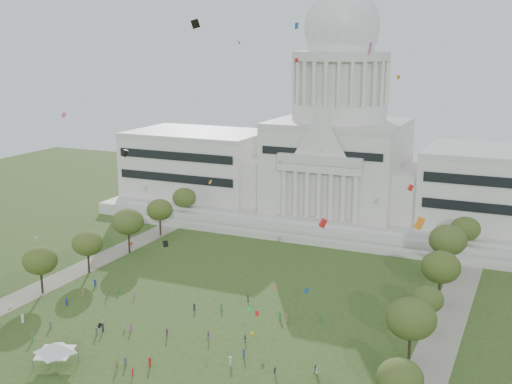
# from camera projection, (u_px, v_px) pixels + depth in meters

# --- Properties ---
(ground) EXTENTS (400.00, 400.00, 0.00)m
(ground) POSITION_uv_depth(u_px,v_px,m) (161.00, 360.00, 123.98)
(ground) COLOR #344A1D
(ground) RESTS_ON ground
(capitol) EXTENTS (160.00, 64.50, 91.30)m
(capitol) POSITION_uv_depth(u_px,v_px,m) (338.00, 156.00, 219.93)
(capitol) COLOR beige
(capitol) RESTS_ON ground
(path_left) EXTENTS (8.00, 160.00, 0.04)m
(path_left) POSITION_uv_depth(u_px,v_px,m) (68.00, 275.00, 169.80)
(path_left) COLOR gray
(path_left) RESTS_ON ground
(path_right) EXTENTS (8.00, 160.00, 0.04)m
(path_right) POSITION_uv_depth(u_px,v_px,m) (439.00, 342.00, 131.48)
(path_right) COLOR gray
(path_right) RESTS_ON ground
(row_tree_r_1) EXTENTS (7.58, 7.58, 10.78)m
(row_tree_r_1) POSITION_uv_depth(u_px,v_px,m) (400.00, 378.00, 102.25)
(row_tree_r_1) COLOR black
(row_tree_r_1) RESTS_ON ground
(row_tree_l_2) EXTENTS (8.42, 8.42, 11.97)m
(row_tree_l_2) POSITION_uv_depth(u_px,v_px,m) (40.00, 260.00, 155.42)
(row_tree_l_2) COLOR black
(row_tree_l_2) RESTS_ON ground
(row_tree_r_2) EXTENTS (9.55, 9.55, 13.58)m
(row_tree_r_2) POSITION_uv_depth(u_px,v_px,m) (411.00, 319.00, 119.67)
(row_tree_r_2) COLOR black
(row_tree_r_2) RESTS_ON ground
(row_tree_l_3) EXTENTS (8.12, 8.12, 11.55)m
(row_tree_l_3) POSITION_uv_depth(u_px,v_px,m) (87.00, 243.00, 169.87)
(row_tree_l_3) COLOR black
(row_tree_l_3) RESTS_ON ground
(row_tree_r_3) EXTENTS (7.01, 7.01, 9.98)m
(row_tree_r_3) POSITION_uv_depth(u_px,v_px,m) (427.00, 300.00, 135.31)
(row_tree_r_3) COLOR black
(row_tree_r_3) RESTS_ON ground
(row_tree_l_4) EXTENTS (9.29, 9.29, 13.21)m
(row_tree_l_4) POSITION_uv_depth(u_px,v_px,m) (128.00, 222.00, 186.05)
(row_tree_l_4) COLOR black
(row_tree_l_4) RESTS_ON ground
(row_tree_r_4) EXTENTS (9.19, 9.19, 13.06)m
(row_tree_r_4) POSITION_uv_depth(u_px,v_px,m) (441.00, 267.00, 148.50)
(row_tree_r_4) COLOR black
(row_tree_r_4) RESTS_ON ground
(row_tree_l_5) EXTENTS (8.33, 8.33, 11.85)m
(row_tree_l_5) POSITION_uv_depth(u_px,v_px,m) (160.00, 210.00, 203.25)
(row_tree_l_5) COLOR black
(row_tree_l_5) RESTS_ON ground
(row_tree_r_5) EXTENTS (9.82, 9.82, 13.96)m
(row_tree_r_5) POSITION_uv_depth(u_px,v_px,m) (448.00, 240.00, 166.78)
(row_tree_r_5) COLOR black
(row_tree_r_5) RESTS_ON ground
(row_tree_l_6) EXTENTS (8.19, 8.19, 11.64)m
(row_tree_l_6) POSITION_uv_depth(u_px,v_px,m) (184.00, 198.00, 220.05)
(row_tree_l_6) COLOR black
(row_tree_l_6) RESTS_ON ground
(row_tree_r_6) EXTENTS (8.42, 8.42, 11.97)m
(row_tree_r_6) POSITION_uv_depth(u_px,v_px,m) (466.00, 229.00, 182.05)
(row_tree_r_6) COLOR black
(row_tree_r_6) RESTS_ON ground
(event_tent) EXTENTS (11.43, 11.43, 4.91)m
(event_tent) POSITION_uv_depth(u_px,v_px,m) (55.00, 347.00, 121.12)
(event_tent) COLOR #4C4C4C
(event_tent) RESTS_ON ground
(person_0) EXTENTS (0.82, 0.90, 1.54)m
(person_0) POSITION_uv_depth(u_px,v_px,m) (317.00, 370.00, 118.87)
(person_0) COLOR silver
(person_0) RESTS_ON ground
(person_2) EXTENTS (0.98, 0.68, 1.87)m
(person_2) POSITION_uv_depth(u_px,v_px,m) (316.00, 369.00, 118.70)
(person_2) COLOR #4C4C51
(person_2) RESTS_ON ground
(person_3) EXTENTS (0.62, 1.20, 1.85)m
(person_3) POSITION_uv_depth(u_px,v_px,m) (230.00, 361.00, 121.91)
(person_3) COLOR silver
(person_3) RESTS_ON ground
(person_4) EXTENTS (0.86, 1.19, 1.83)m
(person_4) POSITION_uv_depth(u_px,v_px,m) (208.00, 335.00, 132.54)
(person_4) COLOR #994C8C
(person_4) RESTS_ON ground
(person_5) EXTENTS (1.38, 1.84, 1.85)m
(person_5) POSITION_uv_depth(u_px,v_px,m) (167.00, 332.00, 134.01)
(person_5) COLOR #994C8C
(person_5) RESTS_ON ground
(person_7) EXTENTS (0.87, 0.79, 1.96)m
(person_7) POSITION_uv_depth(u_px,v_px,m) (116.00, 364.00, 120.48)
(person_7) COLOR olive
(person_7) RESTS_ON ground
(person_8) EXTENTS (0.83, 0.71, 1.45)m
(person_8) POSITION_uv_depth(u_px,v_px,m) (125.00, 326.00, 137.19)
(person_8) COLOR silver
(person_8) RESTS_ON ground
(person_9) EXTENTS (0.73, 1.04, 1.45)m
(person_9) POSITION_uv_depth(u_px,v_px,m) (275.00, 371.00, 118.56)
(person_9) COLOR #26262B
(person_9) RESTS_ON ground
(person_10) EXTENTS (0.70, 1.03, 1.60)m
(person_10) POSITION_uv_depth(u_px,v_px,m) (245.00, 339.00, 131.22)
(person_10) COLOR navy
(person_10) RESTS_ON ground
(distant_crowd) EXTENTS (60.61, 41.09, 1.92)m
(distant_crowd) POSITION_uv_depth(u_px,v_px,m) (146.00, 318.00, 140.94)
(distant_crowd) COLOR silver
(distant_crowd) RESTS_ON ground
(kite_swarm) EXTENTS (91.25, 108.09, 62.32)m
(kite_swarm) POSITION_uv_depth(u_px,v_px,m) (184.00, 203.00, 122.96)
(kite_swarm) COLOR orange
(kite_swarm) RESTS_ON ground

